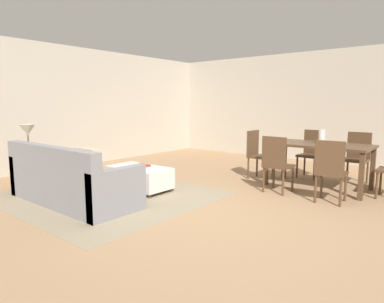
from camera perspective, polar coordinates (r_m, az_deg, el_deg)
The scene contains 16 objects.
ground_plane at distance 4.52m, azimuth 2.95°, elevation -10.39°, with size 10.80×10.80×0.00m, color #9E7A56.
wall_back at distance 8.83m, azimuth 22.71°, elevation 6.93°, with size 9.00×0.12×2.70m, color #BCB2A0.
wall_left at distance 8.07m, azimuth -21.59°, elevation 6.94°, with size 0.12×11.00×2.70m, color #BCB2A0.
area_rug at distance 5.51m, azimuth -13.81°, elevation -7.15°, with size 3.00×2.80×0.01m, color gray.
couch at distance 5.22m, azimuth -19.83°, elevation -4.99°, with size 2.18×0.85×0.86m.
ottoman_table at distance 5.70m, azimuth -8.86°, elevation -4.23°, with size 1.07×0.58×0.39m.
side_table at distance 6.45m, azimuth -25.69°, elevation -1.56°, with size 0.40×0.40×0.56m.
table_lamp at distance 6.39m, azimuth -25.98°, elevation 3.10°, with size 0.26×0.26×0.53m.
dining_table at distance 6.12m, azimuth 20.57°, elevation 0.38°, with size 1.66×0.88×0.76m.
dining_chair_near_left at distance 5.56m, azimuth 14.03°, elevation -1.60°, with size 0.42×0.42×0.92m.
dining_chair_near_right at distance 5.21m, azimuth 22.32°, elevation -2.60°, with size 0.43×0.43×0.92m.
dining_chair_far_left at distance 7.00m, azimuth 19.54°, elevation 0.13°, with size 0.42×0.42×0.92m.
dining_chair_far_right at distance 6.77m, azimuth 26.07°, elevation -0.48°, with size 0.40×0.40×0.92m.
dining_chair_head_west at distance 6.60m, azimuth 10.91°, elevation 0.00°, with size 0.40×0.40×0.92m.
vase_centerpiece at distance 6.07m, azimuth 21.03°, elevation 2.33°, with size 0.11×0.11×0.24m, color silver.
book_on_ottoman at distance 5.70m, azimuth -8.57°, elevation -2.35°, with size 0.26×0.20×0.03m, color maroon.
Camera 1 is at (2.52, -3.46, 1.43)m, focal length 31.63 mm.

